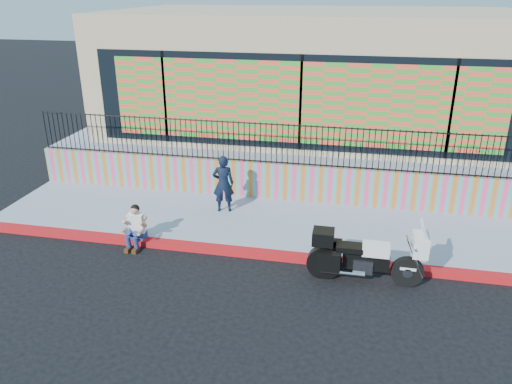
# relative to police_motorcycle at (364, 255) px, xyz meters

# --- Properties ---
(ground) EXTENTS (90.00, 90.00, 0.00)m
(ground) POSITION_rel_police_motorcycle_xyz_m (-2.03, 0.59, -0.65)
(ground) COLOR black
(ground) RESTS_ON ground
(red_curb) EXTENTS (16.00, 0.30, 0.15)m
(red_curb) POSITION_rel_police_motorcycle_xyz_m (-2.03, 0.59, -0.57)
(red_curb) COLOR red
(red_curb) RESTS_ON ground
(sidewalk) EXTENTS (16.00, 3.00, 0.15)m
(sidewalk) POSITION_rel_police_motorcycle_xyz_m (-2.03, 2.24, -0.57)
(sidewalk) COLOR #8E96AA
(sidewalk) RESTS_ON ground
(mural_wall) EXTENTS (16.00, 0.20, 1.10)m
(mural_wall) POSITION_rel_police_motorcycle_xyz_m (-2.03, 3.84, 0.05)
(mural_wall) COLOR #FF4373
(mural_wall) RESTS_ON sidewalk
(metal_fence) EXTENTS (15.80, 0.04, 1.20)m
(metal_fence) POSITION_rel_police_motorcycle_xyz_m (-2.03, 3.84, 1.20)
(metal_fence) COLOR black
(metal_fence) RESTS_ON mural_wall
(elevated_platform) EXTENTS (16.00, 10.00, 1.25)m
(elevated_platform) POSITION_rel_police_motorcycle_xyz_m (-2.03, 8.94, -0.02)
(elevated_platform) COLOR #8E96AA
(elevated_platform) RESTS_ON ground
(storefront_building) EXTENTS (14.00, 8.06, 4.00)m
(storefront_building) POSITION_rel_police_motorcycle_xyz_m (-2.03, 8.72, 2.60)
(storefront_building) COLOR #CCB388
(storefront_building) RESTS_ON elevated_platform
(police_motorcycle) EXTENTS (2.47, 0.82, 1.54)m
(police_motorcycle) POSITION_rel_police_motorcycle_xyz_m (0.00, 0.00, 0.00)
(police_motorcycle) COLOR black
(police_motorcycle) RESTS_ON ground
(police_officer) EXTENTS (0.67, 0.51, 1.63)m
(police_officer) POSITION_rel_police_motorcycle_xyz_m (-3.87, 2.67, 0.32)
(police_officer) COLOR black
(police_officer) RESTS_ON sidewalk
(seated_man) EXTENTS (0.54, 0.71, 1.06)m
(seated_man) POSITION_rel_police_motorcycle_xyz_m (-5.54, 0.44, -0.20)
(seated_man) COLOR navy
(seated_man) RESTS_ON ground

